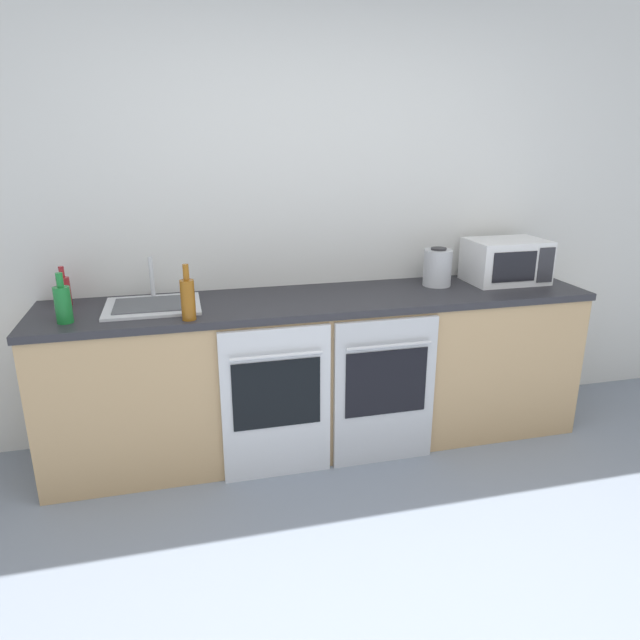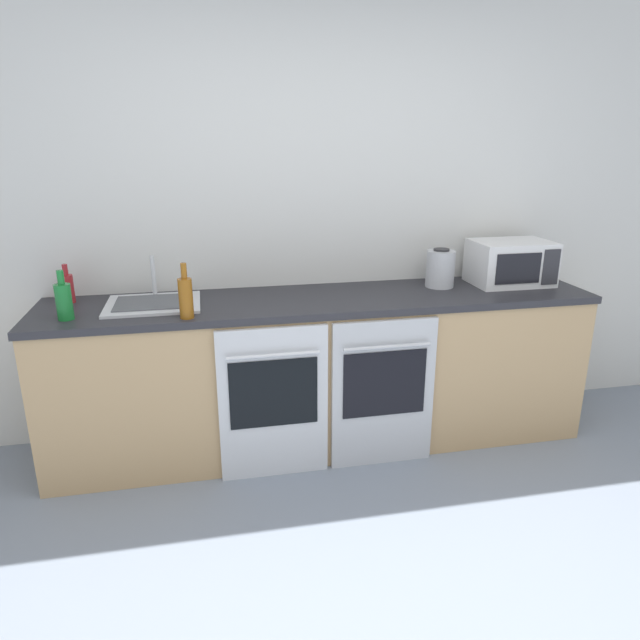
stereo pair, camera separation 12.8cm
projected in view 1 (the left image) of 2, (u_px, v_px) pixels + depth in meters
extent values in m
cube|color=silver|center=(309.00, 218.00, 3.40)|extent=(10.00, 0.06, 2.60)
cube|color=tan|center=(322.00, 374.00, 3.36)|extent=(3.08, 0.61, 0.86)
cube|color=#28282D|center=(322.00, 300.00, 3.22)|extent=(3.10, 0.63, 0.04)
cube|color=silver|center=(277.00, 405.00, 2.99)|extent=(0.58, 0.03, 0.85)
cube|color=black|center=(277.00, 394.00, 2.95)|extent=(0.46, 0.01, 0.37)
cylinder|color=silver|center=(277.00, 356.00, 2.87)|extent=(0.47, 0.02, 0.02)
cube|color=#B7BABF|center=(385.00, 393.00, 3.13)|extent=(0.58, 0.03, 0.85)
cube|color=black|center=(386.00, 383.00, 3.09)|extent=(0.46, 0.01, 0.37)
cylinder|color=#B7BABF|center=(389.00, 346.00, 3.01)|extent=(0.47, 0.02, 0.02)
cube|color=silver|center=(506.00, 261.00, 3.52)|extent=(0.47, 0.33, 0.26)
cube|color=black|center=(515.00, 267.00, 3.36)|extent=(0.28, 0.01, 0.18)
cube|color=#2D2D33|center=(546.00, 265.00, 3.40)|extent=(0.10, 0.01, 0.21)
cylinder|color=maroon|center=(64.00, 292.00, 3.03)|extent=(0.07, 0.07, 0.15)
cylinder|color=maroon|center=(61.00, 272.00, 3.00)|extent=(0.03, 0.03, 0.06)
cylinder|color=#19722D|center=(63.00, 305.00, 2.75)|extent=(0.08, 0.08, 0.18)
cylinder|color=#19722D|center=(60.00, 280.00, 2.71)|extent=(0.03, 0.03, 0.07)
cylinder|color=#8C5114|center=(188.00, 300.00, 2.79)|extent=(0.07, 0.07, 0.20)
cylinder|color=#8C5114|center=(186.00, 272.00, 2.75)|extent=(0.03, 0.03, 0.08)
cylinder|color=#B7BABF|center=(438.00, 268.00, 3.44)|extent=(0.17, 0.17, 0.22)
cylinder|color=#262628|center=(439.00, 249.00, 3.40)|extent=(0.09, 0.09, 0.01)
cube|color=silver|center=(153.00, 306.00, 3.02)|extent=(0.49, 0.41, 0.01)
cube|color=#4C4F54|center=(153.00, 304.00, 3.02)|extent=(0.39, 0.29, 0.01)
cylinder|color=silver|center=(152.00, 277.00, 3.13)|extent=(0.02, 0.02, 0.22)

